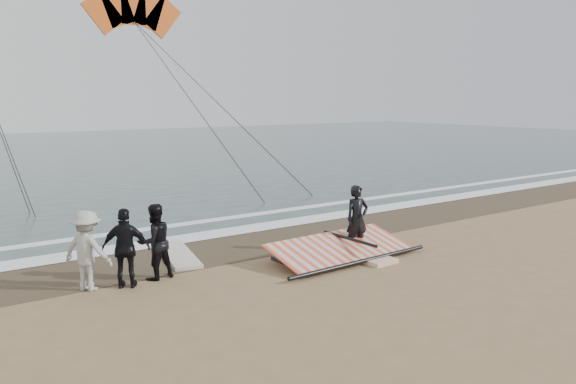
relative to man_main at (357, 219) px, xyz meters
name	(u,v)px	position (x,y,z in m)	size (l,w,h in m)	color
ground	(370,286)	(-1.60, -2.23, -0.86)	(120.00, 120.00, 0.00)	#8C704C
sea	(39,155)	(-1.60, 30.77, -0.85)	(120.00, 54.00, 0.02)	#233838
wet_sand	(257,242)	(-1.60, 2.27, -0.85)	(120.00, 2.80, 0.01)	#4C3D2B
foam_near	(232,231)	(-1.60, 3.67, -0.83)	(120.00, 0.90, 0.01)	white
foam_far	(206,221)	(-1.60, 5.37, -0.83)	(120.00, 0.45, 0.01)	white
man_main	(357,219)	(0.00, 0.00, 0.00)	(0.63, 0.41, 1.72)	black
board_white	(350,252)	(-0.29, -0.08, -0.81)	(0.73, 2.62, 0.10)	white
board_cream	(179,255)	(-3.99, 2.13, -0.81)	(0.65, 2.44, 0.10)	beige
trio_cluster	(120,247)	(-5.86, 0.83, -0.03)	(2.43, 1.34, 1.68)	black
sail_rig	(334,250)	(-0.83, -0.11, -0.67)	(4.31, 1.89, 0.50)	black
kite_red	(134,16)	(2.20, 21.49, 7.64)	(6.22, 7.48, 16.85)	#E15A1A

